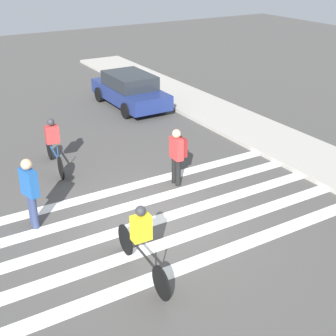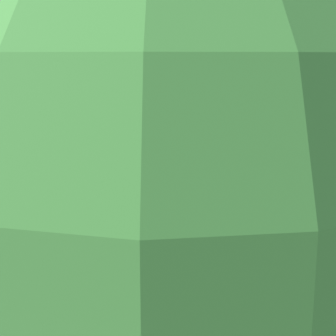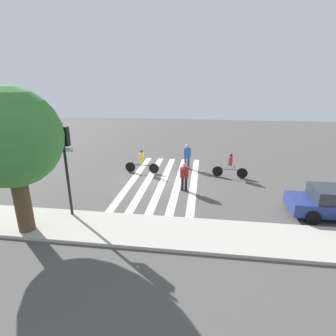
% 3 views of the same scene
% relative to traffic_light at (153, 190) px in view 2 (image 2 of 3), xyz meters
% --- Properties ---
extents(ground_plane, '(60.00, 60.00, 0.00)m').
position_rel_traffic_light_xyz_m(ground_plane, '(-3.52, -5.27, -3.10)').
color(ground_plane, '#4C4947').
extents(sidewalk_curb, '(36.00, 2.50, 0.14)m').
position_rel_traffic_light_xyz_m(sidewalk_curb, '(-3.52, 0.98, -3.03)').
color(sidewalk_curb, '#ADA89E').
rests_on(sidewalk_curb, ground_plane).
extents(crosswalk_stripes, '(4.37, 10.00, 0.01)m').
position_rel_traffic_light_xyz_m(crosswalk_stripes, '(-3.52, -5.27, -3.09)').
color(crosswalk_stripes, white).
rests_on(crosswalk_stripes, ground_plane).
extents(traffic_light, '(0.60, 0.50, 4.42)m').
position_rel_traffic_light_xyz_m(traffic_light, '(0.00, 0.00, 0.00)').
color(traffic_light, black).
rests_on(traffic_light, ground_plane).
extents(street_tree, '(3.83, 3.83, 5.98)m').
position_rel_traffic_light_xyz_m(street_tree, '(1.22, 1.65, 0.91)').
color(street_tree, '#4C3826').
rests_on(street_tree, ground_plane).
extents(pedestrian_child_with_backpack, '(0.55, 0.35, 1.82)m').
position_rel_traffic_light_xyz_m(pedestrian_child_with_backpack, '(-4.85, -7.96, -2.07)').
color(pedestrian_child_with_backpack, navy).
rests_on(pedestrian_child_with_backpack, ground_plane).
extents(pedestrian_adult_blue_shirt, '(0.47, 0.40, 1.70)m').
position_rel_traffic_light_xyz_m(pedestrian_adult_blue_shirt, '(-4.97, -3.71, -2.11)').
color(pedestrian_adult_blue_shirt, black).
rests_on(pedestrian_adult_blue_shirt, ground_plane).
extents(cyclist_mid_street, '(2.41, 0.41, 1.65)m').
position_rel_traffic_light_xyz_m(cyclist_mid_street, '(-1.80, -6.56, -2.23)').
color(cyclist_mid_street, black).
rests_on(cyclist_mid_street, ground_plane).
extents(cyclist_far_lane, '(2.30, 0.42, 1.64)m').
position_rel_traffic_light_xyz_m(cyclist_far_lane, '(-7.81, -6.42, -2.23)').
color(cyclist_far_lane, black).
rests_on(cyclist_far_lane, ground_plane).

